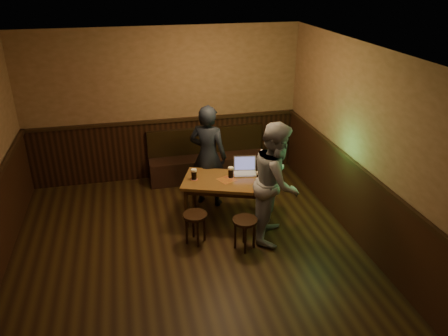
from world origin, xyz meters
TOP-DOWN VIEW (x-y plane):
  - room at (0.00, 0.22)m, footprint 5.04×6.04m
  - bench at (0.74, 2.75)m, footprint 2.20×0.50m
  - pub_table at (0.74, 1.16)m, footprint 1.51×1.17m
  - stool_left at (0.14, 0.64)m, footprint 0.38×0.38m
  - stool_right at (0.81, 0.34)m, footprint 0.42×0.42m
  - pint_left at (0.25, 1.28)m, footprint 0.11×0.11m
  - pint_mid at (0.81, 1.22)m, footprint 0.11×0.11m
  - pint_right at (1.20, 0.97)m, footprint 0.11×0.11m
  - laptop at (1.08, 1.34)m, footprint 0.40×0.34m
  - menu at (1.23, 0.77)m, footprint 0.24×0.18m
  - person_suit at (0.56, 1.77)m, footprint 0.76×0.69m
  - person_grey at (1.33, 0.57)m, footprint 0.99×1.08m

SIDE VIEW (x-z plane):
  - bench at x=0.74m, z-range -0.16..0.79m
  - stool_left at x=0.14m, z-range 0.14..0.62m
  - stool_right at x=0.81m, z-range 0.14..0.62m
  - pub_table at x=0.74m, z-range 0.26..0.98m
  - menu at x=1.23m, z-range 0.71..0.71m
  - laptop at x=1.08m, z-range 0.65..0.90m
  - pint_right at x=1.20m, z-range 0.71..0.88m
  - pint_left at x=0.25m, z-range 0.71..0.89m
  - pint_mid at x=0.81m, z-range 0.71..0.89m
  - person_suit at x=0.56m, z-range 0.00..1.74m
  - person_grey at x=1.33m, z-range 0.00..1.79m
  - room at x=0.00m, z-range -0.22..2.62m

